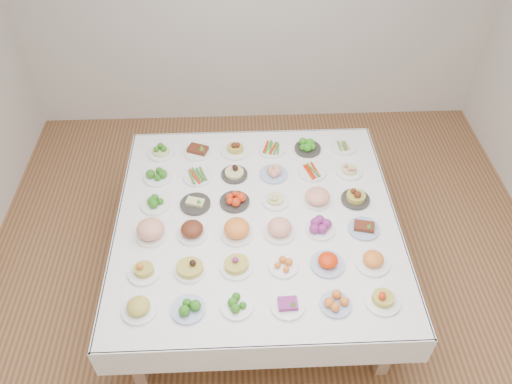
{
  "coord_description": "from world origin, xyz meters",
  "views": [
    {
      "loc": [
        -0.21,
        -2.39,
        3.56
      ],
      "look_at": [
        -0.1,
        0.31,
        0.88
      ],
      "focal_mm": 35.0,
      "sensor_mm": 36.0,
      "label": 1
    }
  ],
  "objects_px": {
    "dish_18": "(155,202)",
    "dish_35": "(343,147)",
    "dish_0": "(138,306)",
    "display_table": "(257,224)"
  },
  "relations": [
    {
      "from": "dish_18",
      "to": "dish_35",
      "type": "height_order",
      "value": "dish_18"
    },
    {
      "from": "dish_18",
      "to": "dish_35",
      "type": "distance_m",
      "value": 1.69
    },
    {
      "from": "dish_0",
      "to": "dish_35",
      "type": "xyz_separation_m",
      "value": [
        1.58,
        1.57,
        -0.04
      ]
    },
    {
      "from": "dish_35",
      "to": "display_table",
      "type": "bearing_deg",
      "value": -135.05
    },
    {
      "from": "display_table",
      "to": "dish_35",
      "type": "distance_m",
      "value": 1.12
    },
    {
      "from": "dish_0",
      "to": "dish_35",
      "type": "distance_m",
      "value": 2.23
    },
    {
      "from": "dish_0",
      "to": "dish_18",
      "type": "height_order",
      "value": "dish_0"
    },
    {
      "from": "dish_0",
      "to": "display_table",
      "type": "bearing_deg",
      "value": 44.54
    },
    {
      "from": "dish_35",
      "to": "dish_18",
      "type": "bearing_deg",
      "value": -158.18
    },
    {
      "from": "display_table",
      "to": "dish_35",
      "type": "bearing_deg",
      "value": 44.95
    }
  ]
}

